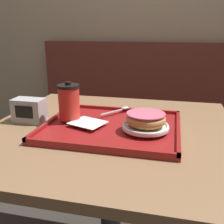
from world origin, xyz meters
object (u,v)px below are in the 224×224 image
donut_chocolate_glazed (146,119)px  coffee_cup_front (69,102)px  spoon (121,109)px  napkin_dispenser (29,110)px

donut_chocolate_glazed → coffee_cup_front: bearing=173.2°
donut_chocolate_glazed → spoon: donut_chocolate_glazed is taller
coffee_cup_front → spoon: bearing=41.8°
napkin_dispenser → donut_chocolate_glazed: bearing=-4.0°
donut_chocolate_glazed → napkin_dispenser: (-0.44, 0.03, -0.01)m
coffee_cup_front → donut_chocolate_glazed: (0.28, -0.03, -0.03)m
spoon → donut_chocolate_glazed: bearing=-110.3°
coffee_cup_front → spoon: coffee_cup_front is taller
spoon → napkin_dispenser: (-0.33, -0.15, 0.02)m
coffee_cup_front → spoon: 0.23m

